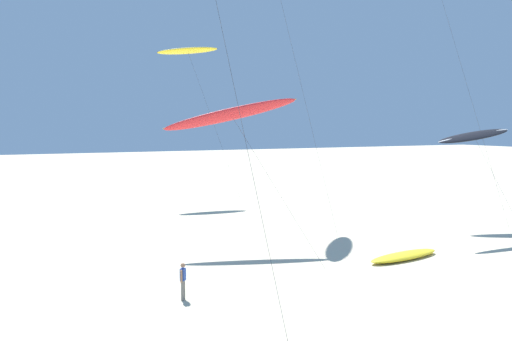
{
  "coord_description": "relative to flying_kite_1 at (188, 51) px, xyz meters",
  "views": [
    {
      "loc": [
        -13.81,
        -6.99,
        7.77
      ],
      "look_at": [
        -1.39,
        17.22,
        5.61
      ],
      "focal_mm": 42.02,
      "sensor_mm": 36.0,
      "label": 1
    }
  ],
  "objects": [
    {
      "name": "flying_kite_1",
      "position": [
        0.0,
        0.0,
        0.0
      ],
      "size": [
        6.38,
        7.24,
        15.49
      ],
      "color": "yellow",
      "rests_on": "ground"
    },
    {
      "name": "flying_kite_2",
      "position": [
        10.26,
        -26.58,
        -7.88
      ],
      "size": [
        6.79,
        8.06,
        7.62
      ],
      "color": "black",
      "rests_on": "ground"
    },
    {
      "name": "flying_kite_7",
      "position": [
        -5.38,
        -21.71,
        -6.46
      ],
      "size": [
        8.52,
        8.9,
        9.74
      ],
      "color": "red",
      "rests_on": "ground"
    },
    {
      "name": "grounded_kite_0",
      "position": [
        1.91,
        -29.43,
        -14.59
      ],
      "size": [
        5.56,
        2.27,
        0.38
      ],
      "color": "yellow",
      "rests_on": "ground"
    },
    {
      "name": "person_foreground_walker",
      "position": [
        -12.13,
        -31.18,
        -13.88
      ],
      "size": [
        0.35,
        0.42,
        1.66
      ],
      "color": "slate",
      "rests_on": "ground"
    }
  ]
}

